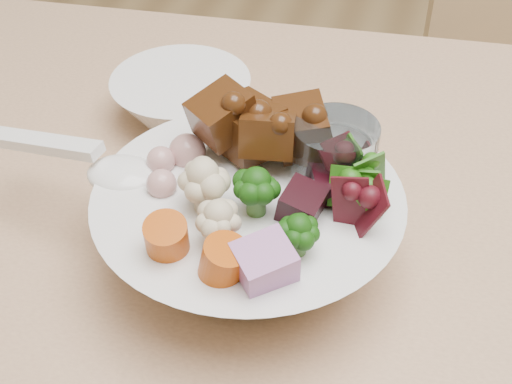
{
  "coord_description": "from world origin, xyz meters",
  "views": [
    {
      "loc": [
        -0.33,
        -0.5,
        1.17
      ],
      "look_at": [
        -0.44,
        -0.08,
        0.79
      ],
      "focal_mm": 50.0,
      "sensor_mm": 36.0,
      "label": 1
    }
  ],
  "objects_px": {
    "water_glass": "(331,189)",
    "food_bowl": "(251,223)",
    "side_bowl": "(182,99)",
    "dining_table": "(448,352)"
  },
  "relations": [
    {
      "from": "dining_table",
      "to": "water_glass",
      "type": "height_order",
      "value": "water_glass"
    },
    {
      "from": "food_bowl",
      "to": "water_glass",
      "type": "bearing_deg",
      "value": 38.8
    },
    {
      "from": "water_glass",
      "to": "side_bowl",
      "type": "xyz_separation_m",
      "value": [
        -0.19,
        0.14,
        -0.03
      ]
    },
    {
      "from": "water_glass",
      "to": "side_bowl",
      "type": "relative_size",
      "value": 0.8
    },
    {
      "from": "dining_table",
      "to": "water_glass",
      "type": "xyz_separation_m",
      "value": [
        -0.12,
        0.04,
        0.13
      ]
    },
    {
      "from": "dining_table",
      "to": "side_bowl",
      "type": "bearing_deg",
      "value": 145.54
    },
    {
      "from": "dining_table",
      "to": "side_bowl",
      "type": "height_order",
      "value": "side_bowl"
    },
    {
      "from": "water_glass",
      "to": "food_bowl",
      "type": "bearing_deg",
      "value": -141.2
    },
    {
      "from": "water_glass",
      "to": "side_bowl",
      "type": "height_order",
      "value": "water_glass"
    },
    {
      "from": "food_bowl",
      "to": "side_bowl",
      "type": "height_order",
      "value": "food_bowl"
    }
  ]
}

